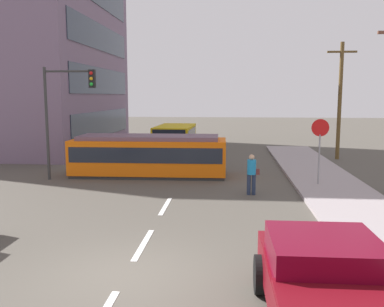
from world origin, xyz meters
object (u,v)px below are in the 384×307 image
Objects in this scene: city_bus at (175,136)px; pedestrian_crossing at (252,172)px; streetcar_tram at (149,155)px; utility_pole_mid at (340,99)px; traffic_light_mast at (65,102)px; pickup_truck_parked at (330,291)px; stop_sign at (320,138)px.

pedestrian_crossing is at bearing -69.99° from city_bus.
utility_pole_mid is at bearing 30.85° from streetcar_tram.
streetcar_tram is 1.45× the size of traffic_light_mast.
pickup_truck_parked is at bearing -104.32° from utility_pole_mid.
pickup_truck_parked is at bearing -100.81° from stop_sign.
city_bus is 1.88× the size of stop_sign.
utility_pole_mid is (5.22, 20.46, 3.04)m from pickup_truck_parked.
traffic_light_mast is (-3.78, -11.11, 2.65)m from city_bus.
utility_pole_mid is (10.95, 6.54, 2.78)m from streetcar_tram.
traffic_light_mast is (-11.70, 0.53, 1.52)m from stop_sign.
city_bus is 0.74× the size of utility_pole_mid.
pedestrian_crossing is at bearing -14.86° from traffic_light_mast.
streetcar_tram is at bearing -149.15° from utility_pole_mid.
traffic_light_mast is at bearing 127.15° from pickup_truck_parked.
pedestrian_crossing is (4.96, -3.78, -0.12)m from streetcar_tram.
traffic_light_mast is (-3.70, -1.48, 2.65)m from streetcar_tram.
utility_pole_mid reaches higher than stop_sign.
traffic_light_mast reaches higher than stop_sign.
pickup_truck_parked is 12.20m from stop_sign.
utility_pole_mid is at bearing -15.87° from city_bus.
city_bus is at bearing 164.13° from utility_pole_mid.
city_bus is 1.01× the size of traffic_light_mast.
stop_sign is at bearing -14.13° from streetcar_tram.
stop_sign is 11.81m from traffic_light_mast.
streetcar_tram is 8.33m from stop_sign.
city_bus is 1.08× the size of pickup_truck_parked.
pedestrian_crossing is 0.31× the size of traffic_light_mast.
stop_sign is (3.04, 1.77, 1.25)m from pedestrian_crossing.
stop_sign is at bearing 79.19° from pickup_truck_parked.
pickup_truck_parked is (5.65, -23.55, -0.26)m from city_bus.
pedestrian_crossing is 3.73m from stop_sign.
utility_pole_mid is at bearing 59.88° from pedestrian_crossing.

